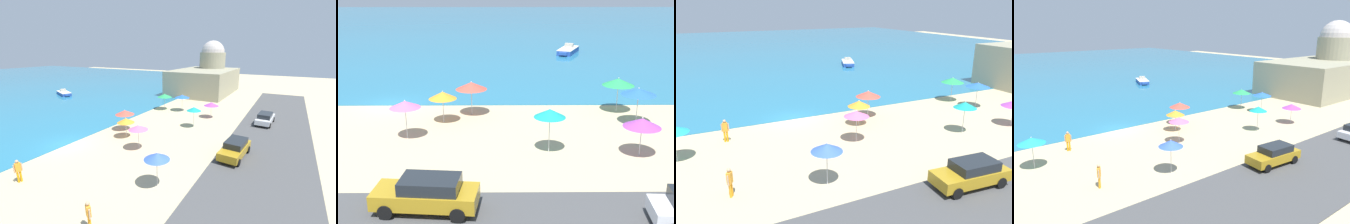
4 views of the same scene
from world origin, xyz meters
TOP-DOWN VIEW (x-y plane):
  - ground_plane at (0.00, 0.00)m, footprint 160.00×160.00m
  - sea at (0.00, 55.00)m, footprint 150.00×110.00m
  - beach_umbrella_0 at (-1.66, -11.75)m, footprint 1.82×1.82m
  - beach_umbrella_1 at (17.15, -1.74)m, footprint 2.32×2.32m
  - beach_umbrella_2 at (6.49, -2.32)m, footprint 2.24×2.24m
  - beach_umbrella_3 at (4.65, -3.94)m, footprint 1.90×1.90m
  - beach_umbrella_5 at (11.35, -9.16)m, footprint 1.81×1.81m
  - beach_umbrella_7 at (2.79, -6.97)m, footprint 1.91×1.91m
  - beach_umbrella_10 at (17.75, -4.57)m, footprint 2.28×2.28m
  - bather_0 at (-6.03, -2.68)m, footprint 0.56×0.29m
  - bather_1 at (-6.79, -10.63)m, footprint 0.37×0.51m
  - parked_car_1 at (5.50, -15.53)m, footprint 4.56×2.16m
  - skiff_nearshore at (17.27, 23.08)m, footprint 3.57×5.48m

SIDE VIEW (x-z plane):
  - ground_plane at x=0.00m, z-range 0.00..0.00m
  - sea at x=0.00m, z-range 0.00..0.05m
  - skiff_nearshore at x=17.27m, z-range -0.18..1.04m
  - parked_car_1 at x=5.50m, z-range 0.10..1.63m
  - bather_1 at x=-6.79m, z-range 0.10..1.81m
  - bather_0 at x=-6.03m, z-range 0.11..1.87m
  - beach_umbrella_3 at x=4.65m, z-range 0.81..3.06m
  - beach_umbrella_2 at x=6.49m, z-range 0.92..3.44m
  - beach_umbrella_7 at x=2.79m, z-range 0.96..3.45m
  - beach_umbrella_1 at x=17.15m, z-range 0.98..3.61m
  - beach_umbrella_0 at x=-1.66m, z-range 1.00..3.62m
  - beach_umbrella_10 at x=17.75m, z-range 1.02..3.63m
  - beach_umbrella_5 at x=11.35m, z-range 1.01..3.66m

